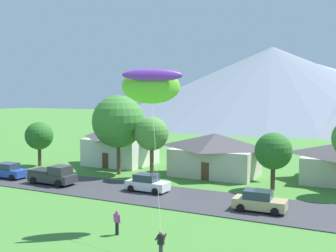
% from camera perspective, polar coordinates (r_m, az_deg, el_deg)
% --- Properties ---
extents(road_strip, '(160.00, 7.64, 0.08)m').
position_cam_1_polar(road_strip, '(37.35, 2.82, -10.20)').
color(road_strip, '#38383D').
rests_on(road_strip, ground).
extents(mountain_far_west_ridge, '(124.11, 124.11, 20.49)m').
position_cam_1_polar(mountain_far_west_ridge, '(159.79, 20.23, 4.50)').
color(mountain_far_west_ridge, '#8E939E').
rests_on(mountain_far_west_ridge, ground).
extents(mountain_west_ridge, '(121.57, 121.57, 26.43)m').
position_cam_1_polar(mountain_west_ridge, '(151.82, 14.39, 5.77)').
color(mountain_west_ridge, slate).
rests_on(mountain_west_ridge, ground).
extents(house_leftmost, '(8.67, 7.86, 5.57)m').
position_cam_1_polar(house_leftmost, '(55.41, -6.65, -2.39)').
color(house_leftmost, silver).
rests_on(house_leftmost, ground).
extents(house_right_center, '(10.26, 7.07, 4.93)m').
position_cam_1_polar(house_right_center, '(47.97, 6.66, -3.87)').
color(house_right_center, beige).
rests_on(house_right_center, ground).
extents(tree_near_left, '(3.67, 3.67, 5.85)m').
position_cam_1_polar(tree_near_left, '(56.29, -17.65, -1.34)').
color(tree_near_left, '#4C3823').
rests_on(tree_near_left, ground).
extents(tree_center, '(3.78, 3.78, 7.00)m').
position_cam_1_polar(tree_center, '(45.31, -2.31, -1.13)').
color(tree_center, brown).
rests_on(tree_center, ground).
extents(tree_right_of_center, '(3.68, 3.68, 5.74)m').
position_cam_1_polar(tree_right_of_center, '(41.51, 14.58, -3.45)').
color(tree_right_of_center, '#4C3823').
rests_on(tree_right_of_center, ground).
extents(tree_near_right, '(6.21, 6.21, 9.40)m').
position_cam_1_polar(tree_near_right, '(48.15, -7.00, 0.62)').
color(tree_near_right, brown).
rests_on(tree_near_right, ground).
extents(parked_car_blue_west_end, '(4.23, 2.14, 1.68)m').
position_cam_1_polar(parked_car_blue_west_end, '(49.44, -21.47, -5.88)').
color(parked_car_blue_west_end, '#2847A8').
rests_on(parked_car_blue_west_end, road_strip).
extents(parked_car_white_mid_west, '(4.24, 2.15, 1.68)m').
position_cam_1_polar(parked_car_white_mid_west, '(39.87, -2.94, -8.03)').
color(parked_car_white_mid_west, white).
rests_on(parked_car_white_mid_west, road_strip).
extents(parked_car_tan_mid_east, '(4.25, 2.18, 1.68)m').
position_cam_1_polar(parked_car_tan_mid_east, '(34.16, 12.71, -10.27)').
color(parked_car_tan_mid_east, tan).
rests_on(parked_car_tan_mid_east, road_strip).
extents(pickup_truck_charcoal_west_side, '(5.22, 2.36, 1.99)m').
position_cam_1_polar(pickup_truck_charcoal_west_side, '(44.54, -15.81, -6.61)').
color(pickup_truck_charcoal_west_side, '#333338').
rests_on(pickup_truck_charcoal_west_side, road_strip).
extents(kite_flyer_with_kite, '(5.95, 7.40, 11.44)m').
position_cam_1_polar(kite_flyer_with_kite, '(28.80, -2.33, 5.62)').
color(kite_flyer_with_kite, '#3D3D42').
rests_on(kite_flyer_with_kite, ground).
extents(watcher_person, '(0.56, 0.24, 1.68)m').
position_cam_1_polar(watcher_person, '(28.41, -7.18, -13.24)').
color(watcher_person, black).
rests_on(watcher_person, ground).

